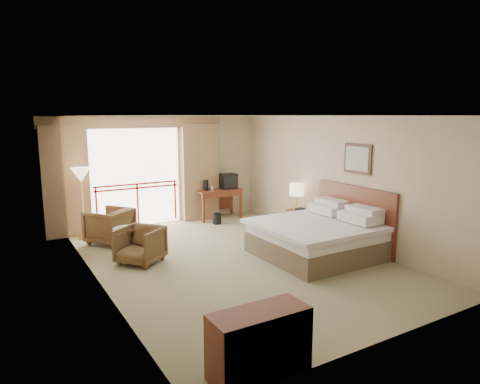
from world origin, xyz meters
TOP-DOWN VIEW (x-y plane):
  - floor at (0.00, 0.00)m, footprint 7.00×7.00m
  - ceiling at (0.00, 0.00)m, footprint 7.00×7.00m
  - wall_back at (0.00, 3.50)m, footprint 5.00×0.00m
  - wall_front at (0.00, -3.50)m, footprint 5.00×0.00m
  - wall_left at (-2.50, 0.00)m, footprint 0.00×7.00m
  - wall_right at (2.50, 0.00)m, footprint 0.00×7.00m
  - balcony_door at (-0.80, 3.48)m, footprint 2.40×0.00m
  - balcony_railing at (-0.80, 3.46)m, footprint 2.09×0.03m
  - curtain_left at (-2.45, 3.35)m, footprint 1.00×0.26m
  - curtain_right at (0.85, 3.35)m, footprint 1.00×0.26m
  - valance at (-0.80, 3.38)m, footprint 4.40×0.22m
  - hvac_vent at (1.30, 3.47)m, footprint 0.50×0.04m
  - bed at (1.50, -0.60)m, footprint 2.13×2.06m
  - headboard at (2.46, -0.60)m, footprint 0.06×2.10m
  - framed_art at (2.47, -0.60)m, footprint 0.04×0.72m
  - nightstand at (2.20, 0.92)m, footprint 0.39×0.46m
  - table_lamp at (2.20, 0.97)m, footprint 0.34×0.34m
  - phone at (2.15, 0.77)m, footprint 0.19×0.15m
  - desk at (1.27, 3.18)m, footprint 1.21×0.58m
  - tv at (1.57, 3.12)m, footprint 0.44×0.35m
  - coffee_maker at (0.92, 3.12)m, footprint 0.14×0.14m
  - cup at (1.07, 3.07)m, footprint 0.08×0.08m
  - wastebasket at (0.96, 2.61)m, footprint 0.26×0.26m
  - armchair_far at (-1.78, 2.32)m, footprint 1.14×1.15m
  - armchair_near at (-1.61, 0.75)m, footprint 1.04×1.04m
  - side_table at (-1.72, 1.25)m, footprint 0.52×0.52m
  - book at (-1.72, 1.25)m, footprint 0.21×0.24m
  - floor_lamp at (-2.18, 2.99)m, footprint 0.41×0.41m
  - dresser at (-1.63, -3.30)m, footprint 1.07×0.45m

SIDE VIEW (x-z plane):
  - floor at x=0.00m, z-range 0.00..0.00m
  - armchair_far at x=-1.78m, z-range -0.38..0.38m
  - armchair_near at x=-1.61m, z-range -0.34..0.34m
  - wastebasket at x=0.96m, z-range 0.00..0.27m
  - nightstand at x=2.20m, z-range 0.00..0.54m
  - dresser at x=-1.63m, z-range 0.00..0.71m
  - bed at x=1.50m, z-range -0.11..0.86m
  - side_table at x=-1.72m, z-range 0.10..0.67m
  - book at x=-1.72m, z-range 0.56..0.58m
  - phone at x=2.15m, z-range 0.54..0.62m
  - desk at x=1.27m, z-range 0.22..1.01m
  - headboard at x=2.46m, z-range 0.00..1.30m
  - balcony_railing at x=-0.80m, z-range 0.30..1.32m
  - cup at x=1.07m, z-range 0.78..0.88m
  - coffee_maker at x=0.92m, z-range 0.78..1.06m
  - tv at x=1.57m, z-range 0.78..1.18m
  - table_lamp at x=2.20m, z-range 0.71..1.30m
  - balcony_door at x=-0.80m, z-range 0.00..2.40m
  - curtain_left at x=-2.45m, z-range 0.00..2.50m
  - curtain_right at x=0.85m, z-range 0.00..2.50m
  - wall_left at x=-2.50m, z-range -2.15..4.85m
  - wall_right at x=2.50m, z-range -2.15..4.85m
  - wall_back at x=0.00m, z-range -1.15..3.85m
  - wall_front at x=0.00m, z-range -1.15..3.85m
  - floor_lamp at x=-2.18m, z-range 0.57..2.16m
  - framed_art at x=2.47m, z-range 1.55..2.15m
  - hvac_vent at x=1.30m, z-range 2.10..2.60m
  - valance at x=-0.80m, z-range 2.41..2.69m
  - ceiling at x=0.00m, z-range 2.70..2.70m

